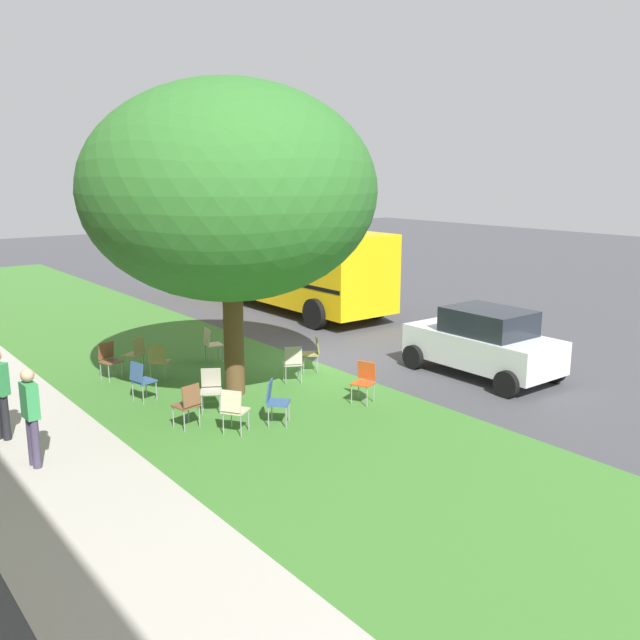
# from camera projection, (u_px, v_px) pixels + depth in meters

# --- Properties ---
(ground) EXTENTS (80.00, 80.00, 0.00)m
(ground) POSITION_uv_depth(u_px,v_px,m) (324.00, 361.00, 17.58)
(ground) COLOR #424247
(grass_verge) EXTENTS (48.00, 6.00, 0.01)m
(grass_verge) POSITION_uv_depth(u_px,v_px,m) (215.00, 385.00, 15.66)
(grass_verge) COLOR #3D752D
(grass_verge) RESTS_ON ground
(sidewalk_strip) EXTENTS (48.00, 2.80, 0.01)m
(sidewalk_strip) POSITION_uv_depth(u_px,v_px,m) (12.00, 428.00, 13.01)
(sidewalk_strip) COLOR #ADA89E
(sidewalk_strip) RESTS_ON ground
(street_tree) EXTENTS (6.13, 6.13, 6.66)m
(street_tree) POSITION_uv_depth(u_px,v_px,m) (230.00, 192.00, 14.11)
(street_tree) COLOR brown
(street_tree) RESTS_ON ground
(chair_0) EXTENTS (0.59, 0.59, 0.88)m
(chair_0) POSITION_uv_depth(u_px,v_px,m) (275.00, 399.00, 13.11)
(chair_0) COLOR #335184
(chair_0) RESTS_ON ground
(chair_1) EXTENTS (0.57, 0.58, 0.88)m
(chair_1) POSITION_uv_depth(u_px,v_px,m) (234.00, 408.00, 12.60)
(chair_1) COLOR beige
(chair_1) RESTS_ON ground
(chair_2) EXTENTS (0.48, 0.49, 0.88)m
(chair_2) POSITION_uv_depth(u_px,v_px,m) (211.00, 342.00, 17.44)
(chair_2) COLOR beige
(chair_2) RESTS_ON ground
(chair_3) EXTENTS (0.57, 0.57, 0.88)m
(chair_3) POSITION_uv_depth(u_px,v_px,m) (135.00, 352.00, 16.48)
(chair_3) COLOR olive
(chair_3) RESTS_ON ground
(chair_4) EXTENTS (0.50, 0.49, 0.88)m
(chair_4) POSITION_uv_depth(u_px,v_px,m) (109.00, 358.00, 15.98)
(chair_4) COLOR brown
(chair_4) RESTS_ON ground
(chair_5) EXTENTS (0.50, 0.50, 0.88)m
(chair_5) POSITION_uv_depth(u_px,v_px,m) (141.00, 378.00, 14.40)
(chair_5) COLOR #335184
(chair_5) RESTS_ON ground
(chair_6) EXTENTS (0.57, 0.58, 0.88)m
(chair_6) POSITION_uv_depth(u_px,v_px,m) (313.00, 351.00, 16.60)
(chair_6) COLOR olive
(chair_6) RESTS_ON ground
(chair_7) EXTENTS (0.58, 0.57, 0.88)m
(chair_7) POSITION_uv_depth(u_px,v_px,m) (211.00, 387.00, 13.84)
(chair_7) COLOR #ADA393
(chair_7) RESTS_ON ground
(chair_8) EXTENTS (0.56, 0.55, 0.88)m
(chair_8) POSITION_uv_depth(u_px,v_px,m) (293.00, 361.00, 15.70)
(chair_8) COLOR #ADA393
(chair_8) RESTS_ON ground
(chair_9) EXTENTS (0.49, 0.49, 0.88)m
(chair_9) POSITION_uv_depth(u_px,v_px,m) (188.00, 402.00, 12.90)
(chair_9) COLOR brown
(chair_9) RESTS_ON ground
(chair_10) EXTENTS (0.54, 0.55, 0.88)m
(chair_10) POSITION_uv_depth(u_px,v_px,m) (364.00, 379.00, 14.35)
(chair_10) COLOR #C64C1E
(chair_10) RESTS_ON ground
(chair_11) EXTENTS (0.59, 0.59, 0.88)m
(chair_11) POSITION_uv_depth(u_px,v_px,m) (159.00, 359.00, 15.85)
(chair_11) COLOR olive
(chair_11) RESTS_ON ground
(parked_car) EXTENTS (3.70, 1.92, 1.65)m
(parked_car) POSITION_uv_depth(u_px,v_px,m) (484.00, 342.00, 16.17)
(parked_car) COLOR silver
(parked_car) RESTS_ON ground
(school_bus) EXTENTS (10.40, 2.80, 2.88)m
(school_bus) POSITION_uv_depth(u_px,v_px,m) (275.00, 257.00, 24.66)
(school_bus) COLOR yellow
(school_bus) RESTS_ON ground
(pedestrian_0) EXTENTS (0.37, 0.22, 1.69)m
(pedestrian_0) POSITION_uv_depth(u_px,v_px,m) (31.00, 414.00, 11.13)
(pedestrian_0) COLOR #3F3851
(pedestrian_0) RESTS_ON ground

